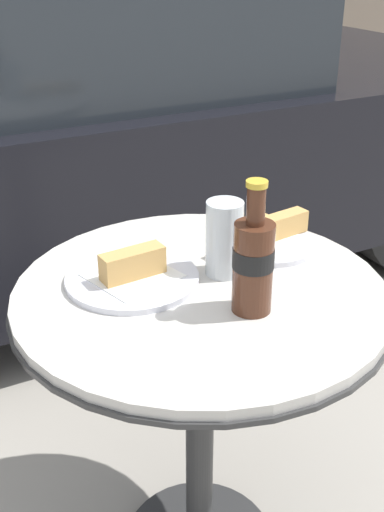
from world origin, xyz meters
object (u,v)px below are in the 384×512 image
Objects in this scene: parked_car at (61,127)px; cola_bottle_left at (253,262)px; bistro_table at (200,347)px; drinking_glass at (224,242)px; lunch_plate_near at (132,275)px; lunch_plate_far at (266,237)px.

cola_bottle_left is at bearing -95.63° from parked_car.
parked_car reaches higher than cola_bottle_left.
drinking_glass reaches higher than bistro_table.
parked_car is at bearing 84.79° from drinking_glass.
bistro_table is 2.80× the size of lunch_plate_near.
cola_bottle_left is at bearing -129.17° from lunch_plate_far.
drinking_glass reaches higher than lunch_plate_far.
lunch_plate_far is 0.06× the size of parked_car.
drinking_glass is 0.19m from lunch_plate_near.
parked_car is (0.32, 1.52, -0.12)m from lunch_plate_near.
parked_car is at bearing 78.23° from lunch_plate_near.
drinking_glass is at bearing 23.43° from bistro_table.
cola_bottle_left is 1.62× the size of drinking_glass.
lunch_plate_far is at bearing 50.83° from cola_bottle_left.
cola_bottle_left is 0.26m from lunch_plate_near.
cola_bottle_left reaches higher than bistro_table.
parked_car is (0.17, 1.72, -0.20)m from cola_bottle_left.
drinking_glass is 0.16m from lunch_plate_far.
drinking_glass is (0.07, 0.03, 0.21)m from bistro_table.
cola_bottle_left reaches higher than lunch_plate_near.
drinking_glass is 0.04× the size of parked_car.
lunch_plate_near is at bearing 143.08° from bistro_table.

